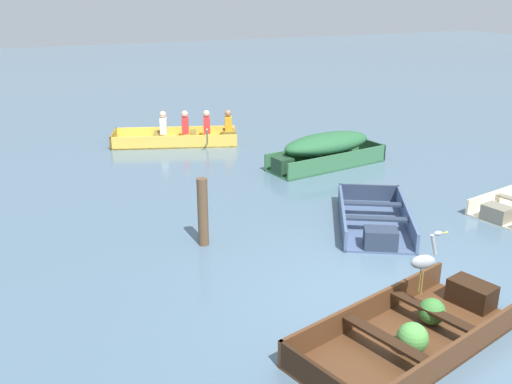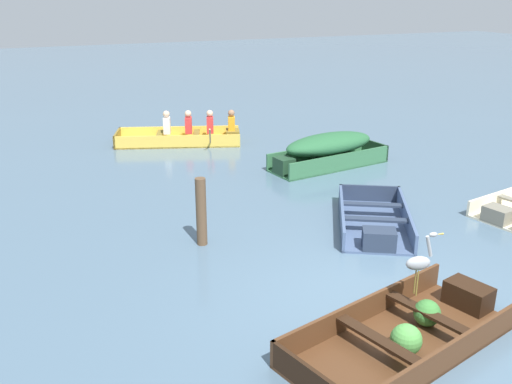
% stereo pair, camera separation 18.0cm
% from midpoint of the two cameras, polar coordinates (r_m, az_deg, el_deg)
% --- Properties ---
extents(ground_plane, '(80.00, 80.00, 0.00)m').
position_cam_midpoint_polar(ground_plane, '(8.00, 13.88, -11.24)').
color(ground_plane, slate).
extents(dinghy_dark_varnish_foreground, '(3.28, 2.00, 0.41)m').
position_cam_midpoint_polar(dinghy_dark_varnish_foreground, '(7.34, 16.02, -13.23)').
color(dinghy_dark_varnish_foreground, '#4C2D19').
rests_on(dinghy_dark_varnish_foreground, ground).
extents(skiff_green_mid_moored, '(3.05, 1.36, 0.81)m').
position_cam_midpoint_polar(skiff_green_mid_moored, '(13.68, 7.60, 4.40)').
color(skiff_green_mid_moored, '#387047').
rests_on(skiff_green_mid_moored, ground).
extents(skiff_slate_blue_far_moored, '(2.24, 2.68, 0.36)m').
position_cam_midpoint_polar(skiff_slate_blue_far_moored, '(10.35, 12.23, -2.95)').
color(skiff_slate_blue_far_moored, '#475B7F').
rests_on(skiff_slate_blue_far_moored, ground).
extents(rowboat_yellow_with_crew, '(3.54, 2.50, 0.91)m').
position_cam_midpoint_polar(rowboat_yellow_with_crew, '(15.86, -6.53, 5.68)').
color(rowboat_yellow_with_crew, '#E5BC47').
rests_on(rowboat_yellow_with_crew, ground).
extents(heron_on_dinghy, '(0.46, 0.21, 0.84)m').
position_cam_midpoint_polar(heron_on_dinghy, '(7.36, 16.72, -6.64)').
color(heron_on_dinghy, olive).
rests_on(heron_on_dinghy, dinghy_dark_varnish_foreground).
extents(mooring_post, '(0.17, 0.17, 1.16)m').
position_cam_midpoint_polar(mooring_post, '(9.38, -4.95, -1.99)').
color(mooring_post, brown).
rests_on(mooring_post, ground).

